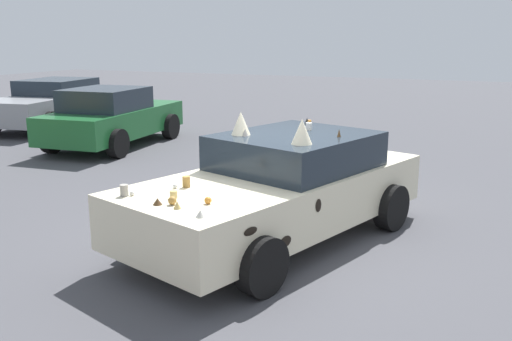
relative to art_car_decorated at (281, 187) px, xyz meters
The scene contains 4 objects.
ground_plane 0.70m from the art_car_decorated, 162.84° to the left, with size 60.00×60.00×0.00m, color #47474C.
art_car_decorated is the anchor object (origin of this frame).
parked_sedan_behind_right 7.45m from the art_car_decorated, 54.72° to the left, with size 4.22×2.26×1.42m.
parked_sedan_row_back_far 11.31m from the art_car_decorated, 57.98° to the left, with size 4.68×2.58×1.38m.
Camera 1 is at (-6.42, -2.58, 2.58)m, focal length 39.23 mm.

